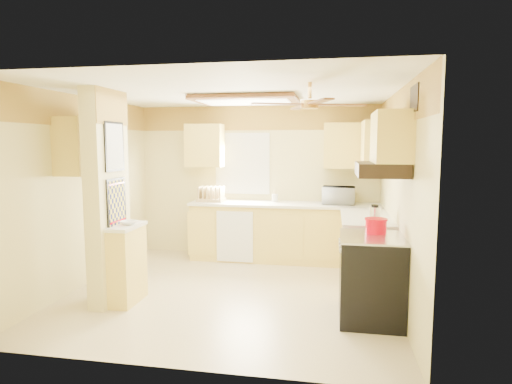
% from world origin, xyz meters
% --- Properties ---
extents(floor, '(4.00, 4.00, 0.00)m').
position_xyz_m(floor, '(0.00, 0.00, 0.00)').
color(floor, beige).
rests_on(floor, ground).
extents(ceiling, '(4.00, 4.00, 0.00)m').
position_xyz_m(ceiling, '(0.00, 0.00, 2.50)').
color(ceiling, white).
rests_on(ceiling, wall_back).
extents(wall_back, '(4.00, 0.00, 4.00)m').
position_xyz_m(wall_back, '(0.00, 1.90, 1.25)').
color(wall_back, '#DBCD85').
rests_on(wall_back, floor).
extents(wall_front, '(4.00, 0.00, 4.00)m').
position_xyz_m(wall_front, '(0.00, -1.90, 1.25)').
color(wall_front, '#DBCD85').
rests_on(wall_front, floor).
extents(wall_left, '(0.00, 3.80, 3.80)m').
position_xyz_m(wall_left, '(-2.00, 0.00, 1.25)').
color(wall_left, '#DBCD85').
rests_on(wall_left, floor).
extents(wall_right, '(0.00, 3.80, 3.80)m').
position_xyz_m(wall_right, '(2.00, 0.00, 1.25)').
color(wall_right, '#DBCD85').
rests_on(wall_right, floor).
extents(wallpaper_border, '(4.00, 0.02, 0.40)m').
position_xyz_m(wallpaper_border, '(0.00, 1.88, 2.30)').
color(wallpaper_border, gold).
rests_on(wallpaper_border, wall_back).
extents(partition_column, '(0.20, 0.70, 2.50)m').
position_xyz_m(partition_column, '(-1.35, -0.55, 1.25)').
color(partition_column, '#DBCD85').
rests_on(partition_column, floor).
extents(partition_ledge, '(0.25, 0.55, 0.90)m').
position_xyz_m(partition_ledge, '(-1.13, -0.55, 0.45)').
color(partition_ledge, '#DABB5D').
rests_on(partition_ledge, floor).
extents(ledge_top, '(0.28, 0.58, 0.04)m').
position_xyz_m(ledge_top, '(-1.13, -0.55, 0.92)').
color(ledge_top, white).
rests_on(ledge_top, partition_ledge).
extents(lower_cabinets_back, '(3.00, 0.60, 0.90)m').
position_xyz_m(lower_cabinets_back, '(0.50, 1.60, 0.45)').
color(lower_cabinets_back, '#DABB5D').
rests_on(lower_cabinets_back, floor).
extents(lower_cabinets_right, '(0.60, 1.40, 0.90)m').
position_xyz_m(lower_cabinets_right, '(1.70, 0.60, 0.45)').
color(lower_cabinets_right, '#DABB5D').
rests_on(lower_cabinets_right, floor).
extents(countertop_back, '(3.04, 0.64, 0.04)m').
position_xyz_m(countertop_back, '(0.50, 1.59, 0.92)').
color(countertop_back, white).
rests_on(countertop_back, lower_cabinets_back).
extents(countertop_right, '(0.64, 1.44, 0.04)m').
position_xyz_m(countertop_right, '(1.69, 0.60, 0.92)').
color(countertop_right, white).
rests_on(countertop_right, lower_cabinets_right).
extents(dishwasher_panel, '(0.58, 0.02, 0.80)m').
position_xyz_m(dishwasher_panel, '(-0.25, 1.29, 0.43)').
color(dishwasher_panel, white).
rests_on(dishwasher_panel, lower_cabinets_back).
extents(window, '(0.92, 0.02, 1.02)m').
position_xyz_m(window, '(-0.25, 1.89, 1.55)').
color(window, white).
rests_on(window, wall_back).
extents(upper_cab_back_left, '(0.60, 0.35, 0.70)m').
position_xyz_m(upper_cab_back_left, '(-0.85, 1.72, 1.85)').
color(upper_cab_back_left, '#DABB5D').
rests_on(upper_cab_back_left, wall_back).
extents(upper_cab_back_right, '(0.90, 0.35, 0.70)m').
position_xyz_m(upper_cab_back_right, '(1.55, 1.72, 1.85)').
color(upper_cab_back_right, '#DABB5D').
rests_on(upper_cab_back_right, wall_back).
extents(upper_cab_right, '(0.35, 1.00, 0.70)m').
position_xyz_m(upper_cab_right, '(1.82, 1.25, 1.85)').
color(upper_cab_right, '#DABB5D').
rests_on(upper_cab_right, wall_right).
extents(upper_cab_left_wall, '(0.35, 0.75, 0.70)m').
position_xyz_m(upper_cab_left_wall, '(-1.82, -0.25, 1.85)').
color(upper_cab_left_wall, '#DABB5D').
rests_on(upper_cab_left_wall, wall_left).
extents(upper_cab_over_stove, '(0.35, 0.76, 0.52)m').
position_xyz_m(upper_cab_over_stove, '(1.82, -0.55, 1.95)').
color(upper_cab_over_stove, '#DABB5D').
rests_on(upper_cab_over_stove, wall_right).
extents(stove, '(0.68, 0.77, 0.92)m').
position_xyz_m(stove, '(1.67, -0.55, 0.46)').
color(stove, black).
rests_on(stove, floor).
extents(range_hood, '(0.50, 0.76, 0.14)m').
position_xyz_m(range_hood, '(1.74, -0.55, 1.62)').
color(range_hood, black).
rests_on(range_hood, upper_cab_over_stove).
extents(poster_menu, '(0.02, 0.42, 0.57)m').
position_xyz_m(poster_menu, '(-1.24, -0.55, 1.85)').
color(poster_menu, black).
rests_on(poster_menu, partition_column).
extents(poster_nashville, '(0.02, 0.42, 0.57)m').
position_xyz_m(poster_nashville, '(-1.24, -0.55, 1.20)').
color(poster_nashville, black).
rests_on(poster_nashville, partition_column).
extents(ceiling_light_panel, '(1.35, 0.95, 0.06)m').
position_xyz_m(ceiling_light_panel, '(0.10, 0.50, 2.46)').
color(ceiling_light_panel, brown).
rests_on(ceiling_light_panel, ceiling).
extents(ceiling_fan, '(1.15, 1.15, 0.26)m').
position_xyz_m(ceiling_fan, '(1.00, -0.70, 2.29)').
color(ceiling_fan, gold).
rests_on(ceiling_fan, ceiling).
extents(vent_grate, '(0.02, 0.40, 0.25)m').
position_xyz_m(vent_grate, '(1.98, -0.90, 2.30)').
color(vent_grate, black).
rests_on(vent_grate, wall_right).
extents(microwave, '(0.52, 0.37, 0.27)m').
position_xyz_m(microwave, '(1.35, 1.63, 1.08)').
color(microwave, white).
rests_on(microwave, countertop_back).
extents(bowl, '(0.21, 0.21, 0.05)m').
position_xyz_m(bowl, '(-1.10, -0.54, 0.96)').
color(bowl, white).
rests_on(bowl, ledge_top).
extents(dutch_oven, '(0.24, 0.24, 0.16)m').
position_xyz_m(dutch_oven, '(1.72, -0.39, 1.00)').
color(dutch_oven, red).
rests_on(dutch_oven, stove).
extents(kettle, '(0.14, 0.14, 0.21)m').
position_xyz_m(kettle, '(1.76, 0.17, 1.04)').
color(kettle, silver).
rests_on(kettle, countertop_right).
extents(dish_rack, '(0.43, 0.33, 0.24)m').
position_xyz_m(dish_rack, '(-0.72, 1.60, 1.03)').
color(dish_rack, tan).
rests_on(dish_rack, countertop_back).
extents(utensil_crock, '(0.10, 0.10, 0.20)m').
position_xyz_m(utensil_crock, '(0.33, 1.71, 1.01)').
color(utensil_crock, white).
rests_on(utensil_crock, countertop_back).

